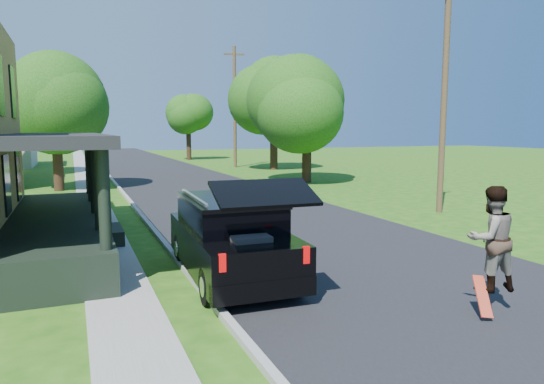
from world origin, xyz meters
name	(u,v)px	position (x,y,z in m)	size (l,w,h in m)	color
ground	(392,279)	(0.00, 0.00, 0.00)	(140.00, 140.00, 0.00)	#204F0F
street	(189,184)	(0.00, 20.00, 0.00)	(8.00, 120.00, 0.02)	black
curb	(118,187)	(-4.05, 20.00, 0.00)	(0.15, 120.00, 0.12)	#9A9995
sidewalk	(88,189)	(-5.60, 20.00, 0.00)	(1.30, 120.00, 0.03)	gray
black_suv	(231,237)	(-3.20, 1.50, 0.90)	(2.13, 5.12, 2.35)	black
skateboarder	(491,238)	(0.40, -2.23, 1.34)	(1.00, 0.83, 1.87)	black
skateboard	(482,297)	(0.11, -2.39, 0.36)	(0.43, 0.57, 0.61)	#A9270E
tree_left_mid	(53,93)	(-7.10, 19.71, 5.16)	(6.13, 5.96, 8.16)	black
tree_right_near	(306,99)	(6.97, 18.35, 5.12)	(5.85, 5.77, 8.14)	black
tree_right_mid	(273,94)	(8.92, 28.31, 6.12)	(6.61, 6.66, 9.31)	black
tree_right_far	(188,113)	(5.36, 43.71, 5.00)	(5.09, 5.15, 7.42)	black
utility_pole_near	(444,96)	(7.00, 6.51, 4.53)	(1.42, 0.53, 8.81)	#4B3722
utility_pole_far	(235,106)	(6.79, 31.82, 5.29)	(1.75, 0.46, 10.27)	#4B3722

